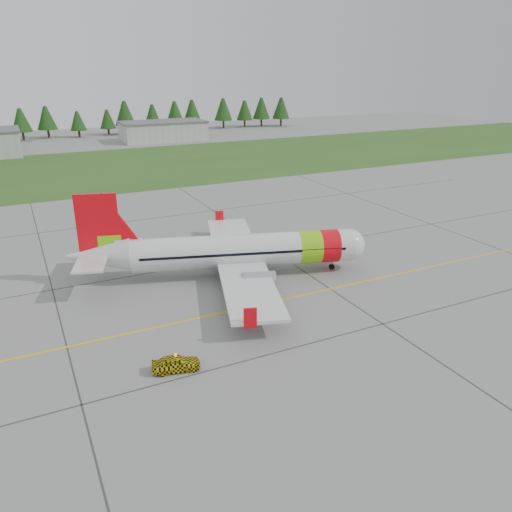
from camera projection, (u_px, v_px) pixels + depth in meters
ground at (281, 351)px, 38.98m from camera, size 320.00×320.00×0.00m
aircraft at (236, 251)px, 52.21m from camera, size 30.12×28.48×9.38m
follow_me_car at (175, 349)px, 35.94m from camera, size 1.47×1.64×3.52m
grass_strip at (99, 169)px, 107.74m from camera, size 320.00×50.00×0.03m
taxi_guideline at (239, 309)px, 45.68m from camera, size 120.00×0.25×0.02m
hangar_east at (163, 131)px, 147.27m from camera, size 24.00×12.00×5.20m
treeline at (65, 121)px, 152.92m from camera, size 160.00×8.00×10.00m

